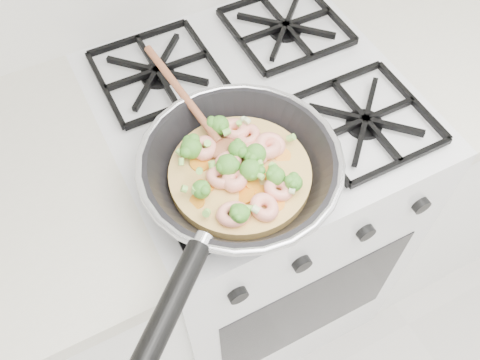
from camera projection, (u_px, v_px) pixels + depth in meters
name	position (u px, v px, depth m)	size (l,w,h in m)	color
stove	(253.00, 213.00, 1.40)	(0.60, 0.60, 0.92)	silver
skillet	(239.00, 171.00, 0.86)	(0.44, 0.53, 0.09)	black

